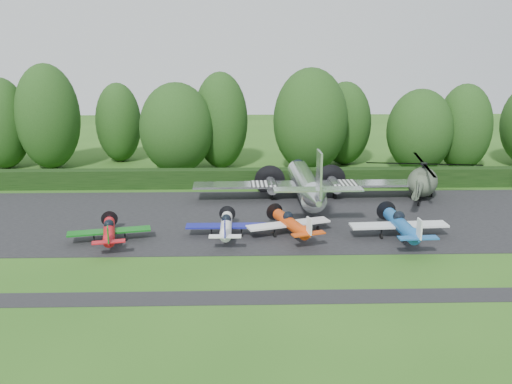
{
  "coord_description": "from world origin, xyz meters",
  "views": [
    {
      "loc": [
        -2.35,
        -38.52,
        15.77
      ],
      "look_at": [
        -1.09,
        9.88,
        2.5
      ],
      "focal_mm": 40.0,
      "sensor_mm": 36.0,
      "label": 1
    }
  ],
  "objects_px": {
    "helicopter": "(423,180)",
    "light_plane_orange": "(291,223)",
    "light_plane_red": "(109,231)",
    "transport_plane": "(306,184)",
    "light_plane_white": "(226,226)",
    "light_plane_blue": "(401,225)"
  },
  "relations": [
    {
      "from": "light_plane_white",
      "to": "light_plane_blue",
      "type": "xyz_separation_m",
      "value": [
        13.94,
        -0.79,
        0.21
      ]
    },
    {
      "from": "light_plane_red",
      "to": "light_plane_orange",
      "type": "height_order",
      "value": "light_plane_orange"
    },
    {
      "from": "transport_plane",
      "to": "light_plane_white",
      "type": "height_order",
      "value": "transport_plane"
    },
    {
      "from": "light_plane_blue",
      "to": "transport_plane",
      "type": "bearing_deg",
      "value": 125.14
    },
    {
      "from": "light_plane_red",
      "to": "light_plane_orange",
      "type": "relative_size",
      "value": 0.92
    },
    {
      "from": "light_plane_orange",
      "to": "light_plane_blue",
      "type": "relative_size",
      "value": 0.89
    },
    {
      "from": "light_plane_red",
      "to": "light_plane_white",
      "type": "height_order",
      "value": "light_plane_white"
    },
    {
      "from": "light_plane_blue",
      "to": "helicopter",
      "type": "relative_size",
      "value": 0.63
    },
    {
      "from": "transport_plane",
      "to": "light_plane_red",
      "type": "height_order",
      "value": "transport_plane"
    },
    {
      "from": "light_plane_orange",
      "to": "transport_plane",
      "type": "bearing_deg",
      "value": 95.46
    },
    {
      "from": "transport_plane",
      "to": "helicopter",
      "type": "distance_m",
      "value": 12.01
    },
    {
      "from": "light_plane_white",
      "to": "light_plane_orange",
      "type": "distance_m",
      "value": 5.23
    },
    {
      "from": "transport_plane",
      "to": "light_plane_white",
      "type": "xyz_separation_m",
      "value": [
        -7.44,
        -9.66,
        -0.9
      ]
    },
    {
      "from": "light_plane_red",
      "to": "light_plane_orange",
      "type": "xyz_separation_m",
      "value": [
        14.37,
        1.23,
        0.09
      ]
    },
    {
      "from": "helicopter",
      "to": "light_plane_white",
      "type": "bearing_deg",
      "value": -172.54
    },
    {
      "from": "helicopter",
      "to": "light_plane_orange",
      "type": "bearing_deg",
      "value": -164.72
    },
    {
      "from": "light_plane_red",
      "to": "helicopter",
      "type": "bearing_deg",
      "value": 35.2
    },
    {
      "from": "light_plane_red",
      "to": "light_plane_white",
      "type": "xyz_separation_m",
      "value": [
        9.14,
        1.03,
        0.02
      ]
    },
    {
      "from": "light_plane_red",
      "to": "light_plane_white",
      "type": "bearing_deg",
      "value": 18.47
    },
    {
      "from": "light_plane_white",
      "to": "helicopter",
      "type": "bearing_deg",
      "value": 29.79
    },
    {
      "from": "light_plane_red",
      "to": "transport_plane",
      "type": "bearing_deg",
      "value": 44.84
    },
    {
      "from": "light_plane_white",
      "to": "light_plane_blue",
      "type": "relative_size",
      "value": 0.83
    }
  ]
}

